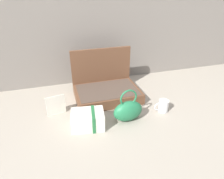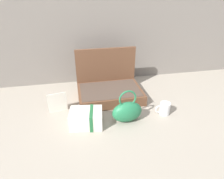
{
  "view_description": "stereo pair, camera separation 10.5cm",
  "coord_description": "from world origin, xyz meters",
  "px_view_note": "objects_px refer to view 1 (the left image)",
  "views": [
    {
      "loc": [
        -0.29,
        -1.09,
        0.78
      ],
      "look_at": [
        0.03,
        -0.02,
        0.19
      ],
      "focal_mm": 31.92,
      "sensor_mm": 36.0,
      "label": 1
    },
    {
      "loc": [
        -0.19,
        -1.12,
        0.78
      ],
      "look_at": [
        0.03,
        -0.02,
        0.19
      ],
      "focal_mm": 31.92,
      "sensor_mm": 36.0,
      "label": 2
    }
  ],
  "objects_px": {
    "teal_pouch_handbag": "(128,110)",
    "coffee_mug": "(163,106)",
    "cream_toiletry_bag": "(88,120)",
    "info_card_left": "(56,105)",
    "open_suitcase": "(106,88)"
  },
  "relations": [
    {
      "from": "cream_toiletry_bag",
      "to": "info_card_left",
      "type": "distance_m",
      "value": 0.27
    },
    {
      "from": "open_suitcase",
      "to": "teal_pouch_handbag",
      "type": "xyz_separation_m",
      "value": [
        0.05,
        -0.35,
        0.0
      ]
    },
    {
      "from": "teal_pouch_handbag",
      "to": "cream_toiletry_bag",
      "type": "xyz_separation_m",
      "value": [
        -0.26,
        0.01,
        -0.02
      ]
    },
    {
      "from": "cream_toiletry_bag",
      "to": "coffee_mug",
      "type": "bearing_deg",
      "value": 2.06
    },
    {
      "from": "teal_pouch_handbag",
      "to": "coffee_mug",
      "type": "bearing_deg",
      "value": 5.7
    },
    {
      "from": "teal_pouch_handbag",
      "to": "coffee_mug",
      "type": "height_order",
      "value": "teal_pouch_handbag"
    },
    {
      "from": "teal_pouch_handbag",
      "to": "coffee_mug",
      "type": "distance_m",
      "value": 0.27
    },
    {
      "from": "coffee_mug",
      "to": "info_card_left",
      "type": "distance_m",
      "value": 0.73
    },
    {
      "from": "open_suitcase",
      "to": "cream_toiletry_bag",
      "type": "relative_size",
      "value": 2.21
    },
    {
      "from": "info_card_left",
      "to": "coffee_mug",
      "type": "bearing_deg",
      "value": -23.52
    },
    {
      "from": "coffee_mug",
      "to": "cream_toiletry_bag",
      "type": "bearing_deg",
      "value": -177.94
    },
    {
      "from": "teal_pouch_handbag",
      "to": "info_card_left",
      "type": "distance_m",
      "value": 0.48
    },
    {
      "from": "open_suitcase",
      "to": "teal_pouch_handbag",
      "type": "distance_m",
      "value": 0.35
    },
    {
      "from": "teal_pouch_handbag",
      "to": "info_card_left",
      "type": "height_order",
      "value": "teal_pouch_handbag"
    },
    {
      "from": "cream_toiletry_bag",
      "to": "coffee_mug",
      "type": "relative_size",
      "value": 2.08
    }
  ]
}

